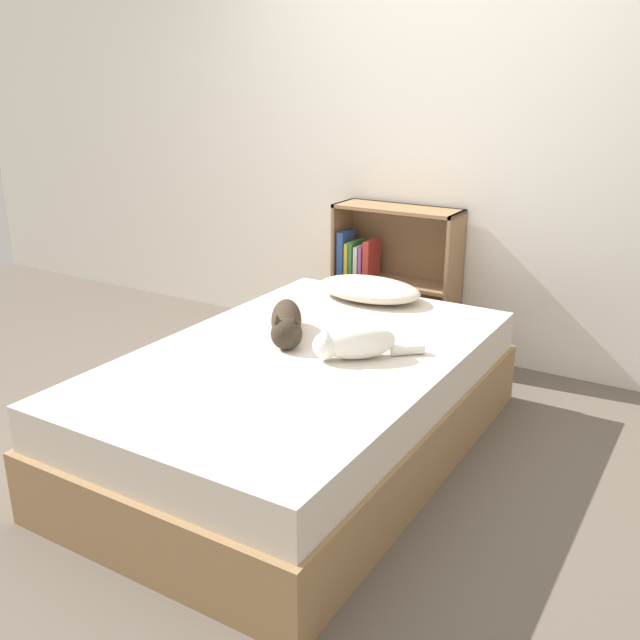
{
  "coord_description": "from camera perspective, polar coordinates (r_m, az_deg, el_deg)",
  "views": [
    {
      "loc": [
        1.54,
        -2.38,
        1.61
      ],
      "look_at": [
        0.0,
        0.15,
        0.58
      ],
      "focal_mm": 40.0,
      "sensor_mm": 36.0,
      "label": 1
    }
  ],
  "objects": [
    {
      "name": "ground_plane",
      "position": [
        3.26,
        -1.42,
        -10.47
      ],
      "size": [
        8.0,
        8.0,
        0.0
      ],
      "primitive_type": "plane",
      "color": "brown"
    },
    {
      "name": "wall_back",
      "position": [
        4.19,
        9.9,
        13.92
      ],
      "size": [
        8.0,
        0.06,
        2.5
      ],
      "color": "white",
      "rests_on": "ground_plane"
    },
    {
      "name": "bed",
      "position": [
        3.15,
        -1.46,
        -6.71
      ],
      "size": [
        1.28,
        2.05,
        0.48
      ],
      "color": "#99754C",
      "rests_on": "ground_plane"
    },
    {
      "name": "pillow",
      "position": [
        3.76,
        3.93,
        2.48
      ],
      "size": [
        0.57,
        0.35,
        0.11
      ],
      "color": "beige",
      "rests_on": "bed"
    },
    {
      "name": "cat_light",
      "position": [
        2.96,
        2.76,
        -1.83
      ],
      "size": [
        0.4,
        0.37,
        0.15
      ],
      "rotation": [
        0.0,
        0.0,
        3.88
      ],
      "color": "white",
      "rests_on": "bed"
    },
    {
      "name": "cat_dark",
      "position": [
        3.2,
        -2.71,
        -0.19
      ],
      "size": [
        0.39,
        0.54,
        0.16
      ],
      "rotation": [
        0.0,
        0.0,
        5.3
      ],
      "color": "#33281E",
      "rests_on": "bed"
    },
    {
      "name": "bookshelf",
      "position": [
        4.3,
        5.83,
        3.53
      ],
      "size": [
        0.74,
        0.26,
        0.89
      ],
      "color": "#8E6B47",
      "rests_on": "ground_plane"
    }
  ]
}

